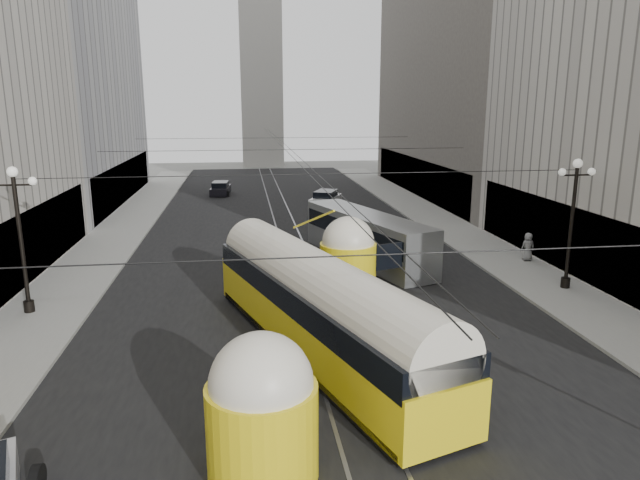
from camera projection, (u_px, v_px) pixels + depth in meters
name	position (u px, v px, depth m)	size (l,w,h in m)	color
road	(289.00, 234.00, 40.70)	(20.00, 85.00, 0.02)	black
sidewalk_left	(124.00, 227.00, 42.48)	(4.00, 72.00, 0.15)	gray
sidewalk_right	(434.00, 219.00, 45.63)	(4.00, 72.00, 0.15)	gray
rail_left	(278.00, 234.00, 40.60)	(0.12, 85.00, 0.04)	gray
rail_right	(299.00, 233.00, 40.80)	(0.12, 85.00, 0.04)	gray
building_left_far	(44.00, 42.00, 49.68)	(12.60, 28.60, 28.60)	#999999
building_right_far	(482.00, 26.00, 54.47)	(12.60, 32.60, 32.60)	#514C47
distant_tower	(261.00, 62.00, 82.99)	(6.00, 6.00, 31.36)	#B2AFA8
lamppost_left_mid	(20.00, 232.00, 24.20)	(1.86, 0.44, 6.37)	black
lamppost_right_mid	(572.00, 216.00, 27.51)	(1.86, 0.44, 6.37)	black
catenary	(291.00, 152.00, 38.38)	(25.00, 72.00, 0.23)	black
streetcar	(319.00, 306.00, 20.82)	(7.45, 16.62, 3.82)	yellow
city_bus	(367.00, 235.00, 33.35)	(5.82, 11.50, 2.82)	gray
sedan_white_far	(326.00, 199.00, 51.46)	(3.56, 4.92, 1.44)	white
sedan_dark_far	(221.00, 189.00, 58.21)	(2.08, 4.31, 1.32)	black
pedestrian_sidewalk_right	(528.00, 247.00, 33.01)	(0.81, 0.50, 1.65)	slate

